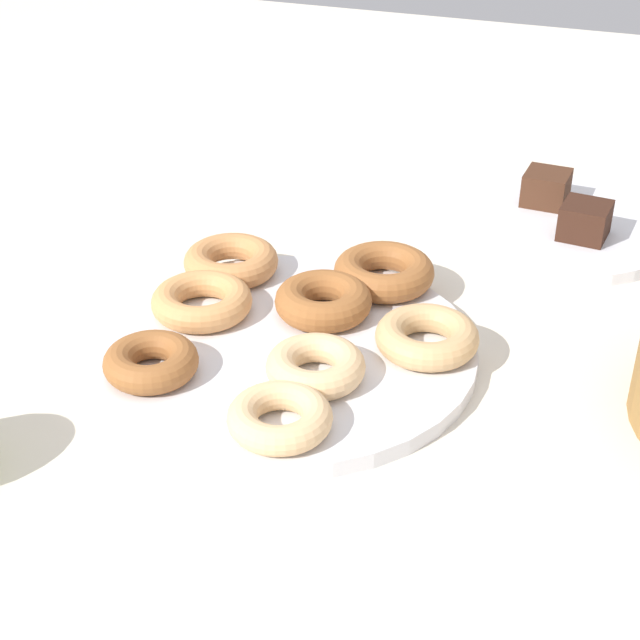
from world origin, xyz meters
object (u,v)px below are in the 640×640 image
brownie_far (585,221)px  donut_5 (202,301)px  donut_2 (384,272)px  brownie_near (546,188)px  donut_plate (288,350)px  cake_plate (555,225)px  donut_3 (427,337)px  donut_1 (316,366)px  donut_6 (231,261)px  donut_0 (323,301)px  donut_7 (280,417)px  donut_4 (151,362)px

brownie_far → donut_5: bearing=-46.7°
donut_2 → brownie_near: 0.27m
donut_plate → cake_plate: bearing=152.1°
donut_3 → cake_plate: 0.31m
donut_1 → brownie_far: (-0.35, 0.17, 0.00)m
donut_6 → donut_3: bearing=73.1°
donut_3 → brownie_near: bearing=172.6°
donut_3 → brownie_near: brownie_near is taller
donut_3 → donut_5: size_ratio=0.97×
donut_5 → donut_0: bearing=109.5°
donut_0 → brownie_far: bearing=141.3°
donut_7 → donut_plate: bearing=-160.4°
donut_5 → donut_7: 0.19m
donut_3 → donut_5: (0.01, -0.21, -0.00)m
donut_7 → donut_6: bearing=-146.6°
donut_4 → donut_7: (0.03, 0.13, -0.00)m
donut_6 → brownie_far: bearing=123.7°
donut_6 → brownie_near: 0.38m
donut_2 → donut_1: bearing=-1.5°
donut_plate → donut_1: (0.04, 0.04, 0.02)m
brownie_near → donut_plate: bearing=-23.0°
donut_1 → donut_2: bearing=178.5°
donut_5 → brownie_near: brownie_near is taller
donut_1 → donut_2: (-0.17, 0.00, 0.00)m
donut_6 → brownie_near: size_ratio=1.87×
donut_plate → donut_7: 0.12m
donut_7 → cake_plate: size_ratio=0.31×
donut_2 → donut_4: donut_2 is taller
donut_3 → brownie_far: size_ratio=1.81×
donut_5 → cake_plate: size_ratio=0.35×
donut_0 → donut_3: bearing=77.1°
donut_2 → donut_7: (0.24, -0.01, -0.00)m
donut_plate → cake_plate: donut_plate is taller
cake_plate → brownie_far: size_ratio=5.28×
brownie_far → donut_4: bearing=-37.5°
donut_5 → brownie_near: bearing=144.9°
donut_2 → cake_plate: (-0.21, 0.13, -0.02)m
donut_1 → donut_3: bearing=135.7°
donut_plate → donut_3: 0.12m
cake_plate → brownie_near: brownie_near is taller
donut_1 → brownie_far: 0.39m
donut_2 → brownie_near: (-0.25, 0.11, 0.00)m
donut_plate → donut_0: (-0.06, 0.01, 0.02)m
brownie_far → brownie_near: bearing=-144.0°
donut_5 → brownie_near: size_ratio=1.87×
donut_6 → brownie_near: brownie_near is taller
donut_5 → brownie_far: bearing=133.3°
donut_2 → donut_7: bearing=-1.4°
donut_3 → donut_7: 0.16m
donut_6 → cake_plate: 0.37m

